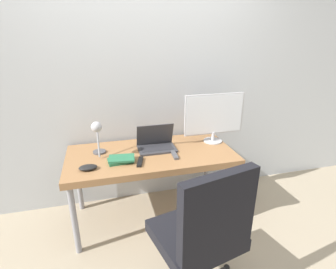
% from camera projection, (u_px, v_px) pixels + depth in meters
% --- Properties ---
extents(ground_plane, '(12.00, 12.00, 0.00)m').
position_uv_depth(ground_plane, '(161.00, 241.00, 2.38)').
color(ground_plane, tan).
extents(wall_back, '(8.00, 0.05, 2.60)m').
position_uv_depth(wall_back, '(141.00, 82.00, 2.64)').
color(wall_back, silver).
rests_on(wall_back, ground_plane).
extents(desk, '(1.54, 0.74, 0.72)m').
position_uv_depth(desk, '(151.00, 158.00, 2.48)').
color(desk, '#996B42').
rests_on(desk, ground_plane).
extents(laptop, '(0.36, 0.24, 0.24)m').
position_uv_depth(laptop, '(156.00, 144.00, 2.52)').
color(laptop, '#38383D').
rests_on(laptop, desk).
extents(monitor, '(0.62, 0.19, 0.50)m').
position_uv_depth(monitor, '(214.00, 116.00, 2.61)').
color(monitor, '#B7B7BC').
rests_on(monitor, desk).
extents(desk_lamp, '(0.12, 0.24, 0.35)m').
position_uv_depth(desk_lamp, '(97.00, 133.00, 2.28)').
color(desk_lamp, '#4C4C51').
rests_on(desk_lamp, desk).
extents(office_chair, '(0.65, 0.64, 1.06)m').
position_uv_depth(office_chair, '(204.00, 230.00, 1.66)').
color(office_chair, black).
rests_on(office_chair, ground_plane).
extents(book_stack, '(0.24, 0.17, 0.04)m').
position_uv_depth(book_stack, '(121.00, 159.00, 2.27)').
color(book_stack, '#286B47').
rests_on(book_stack, desk).
extents(tv_remote, '(0.08, 0.17, 0.02)m').
position_uv_depth(tv_remote, '(140.00, 162.00, 2.25)').
color(tv_remote, black).
rests_on(tv_remote, desk).
extents(media_remote, '(0.05, 0.17, 0.02)m').
position_uv_depth(media_remote, '(175.00, 155.00, 2.38)').
color(media_remote, '#4C4C51').
rests_on(media_remote, desk).
extents(game_controller, '(0.15, 0.09, 0.04)m').
position_uv_depth(game_controller, '(88.00, 167.00, 2.14)').
color(game_controller, black).
rests_on(game_controller, desk).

